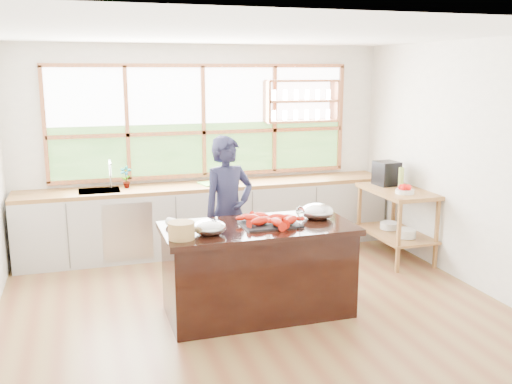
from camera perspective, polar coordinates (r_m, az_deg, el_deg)
name	(u,v)px	position (r m, az deg, el deg)	size (l,w,h in m)	color
ground_plane	(252,305)	(5.99, -0.38, -11.20)	(5.00, 5.00, 0.00)	olive
room_shell	(240,130)	(6.03, -1.61, 6.22)	(5.02, 4.52, 2.71)	white
back_counter	(208,217)	(7.62, -4.78, -2.49)	(4.90, 0.63, 0.90)	#ACA9A2
right_shelf_unit	(397,212)	(7.44, 13.91, -1.97)	(0.62, 1.10, 0.90)	#9A613A
island	(258,269)	(5.65, 0.21, -7.73)	(1.85, 0.90, 0.90)	black
cook	(228,212)	(6.29, -2.78, -1.99)	(0.61, 0.40, 1.68)	#1C1D37
potted_plant	(126,177)	(7.40, -12.89, 1.47)	(0.15, 0.10, 0.28)	slate
cutting_board	(215,183)	(7.54, -4.09, 0.90)	(0.40, 0.30, 0.01)	#68B848
espresso_machine	(387,173)	(7.60, 12.92, 1.83)	(0.27, 0.29, 0.31)	black
wine_bottle	(401,178)	(7.40, 14.30, 1.35)	(0.07, 0.07, 0.27)	#9EC154
fruit_bowl	(405,190)	(7.14, 14.67, 0.21)	(0.22, 0.22, 0.11)	silver
slate_board	(270,224)	(5.53, 1.42, -3.22)	(0.55, 0.40, 0.02)	black
lobster_pile	(270,220)	(5.50, 1.38, -2.77)	(0.55, 0.48, 0.08)	red
mixing_bowl_left	(209,227)	(5.23, -4.68, -3.54)	(0.30, 0.30, 0.15)	#B3B6BA
mixing_bowl_right	(317,212)	(5.79, 6.14, -1.95)	(0.34, 0.34, 0.16)	#B3B6BA
wine_glass	(300,212)	(5.36, 4.44, -2.05)	(0.08, 0.08, 0.22)	silver
wicker_basket	(181,230)	(5.11, -7.47, -3.83)	(0.24, 0.24, 0.15)	tan
parchment_roll	(178,224)	(5.46, -7.76, -3.18)	(0.08, 0.08, 0.30)	silver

